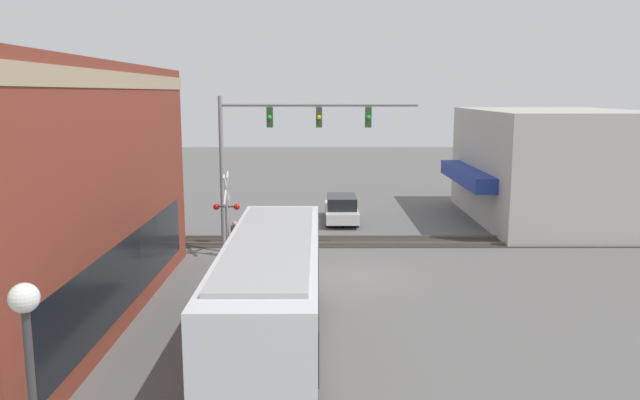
# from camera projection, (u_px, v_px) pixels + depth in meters

# --- Properties ---
(ground_plane) EXTENTS (120.00, 120.00, 0.00)m
(ground_plane) POSITION_uv_depth(u_px,v_px,m) (356.00, 277.00, 24.81)
(ground_plane) COLOR #605E5B
(shop_building) EXTENTS (12.80, 9.82, 6.30)m
(shop_building) POSITION_uv_depth(u_px,v_px,m) (552.00, 166.00, 35.41)
(shop_building) COLOR #B2ADA3
(shop_building) RESTS_ON ground
(city_bus) EXTENTS (11.16, 2.59, 3.32)m
(city_bus) POSITION_uv_depth(u_px,v_px,m) (272.00, 291.00, 17.29)
(city_bus) COLOR silver
(city_bus) RESTS_ON ground
(traffic_signal_gantry) EXTENTS (0.42, 8.90, 7.12)m
(traffic_signal_gantry) POSITION_uv_depth(u_px,v_px,m) (282.00, 136.00, 27.91)
(traffic_signal_gantry) COLOR gray
(traffic_signal_gantry) RESTS_ON ground
(crossing_signal) EXTENTS (1.41, 1.18, 3.81)m
(crossing_signal) POSITION_uv_depth(u_px,v_px,m) (227.00, 207.00, 27.42)
(crossing_signal) COLOR gray
(crossing_signal) RESTS_ON ground
(rail_track_near) EXTENTS (2.60, 60.00, 0.15)m
(rail_track_near) POSITION_uv_depth(u_px,v_px,m) (349.00, 241.00, 30.72)
(rail_track_near) COLOR #332D28
(rail_track_near) RESTS_ON ground
(parked_car_white) EXTENTS (4.77, 1.82, 1.52)m
(parked_car_white) POSITION_uv_depth(u_px,v_px,m) (341.00, 210.00, 35.34)
(parked_car_white) COLOR silver
(parked_car_white) RESTS_ON ground
(pedestrian_at_crossing) EXTENTS (0.34, 0.34, 1.65)m
(pedestrian_at_crossing) POSITION_uv_depth(u_px,v_px,m) (235.00, 239.00, 27.67)
(pedestrian_at_crossing) COLOR black
(pedestrian_at_crossing) RESTS_ON ground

